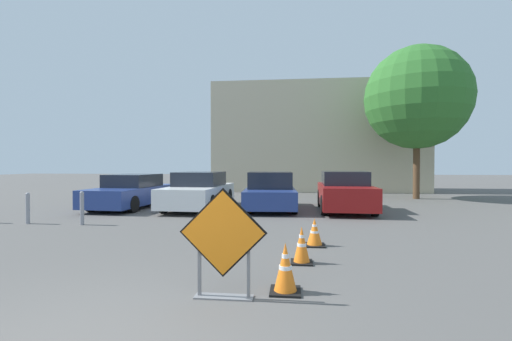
{
  "coord_description": "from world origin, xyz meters",
  "views": [
    {
      "loc": [
        2.06,
        -2.67,
        1.74
      ],
      "look_at": [
        0.27,
        13.75,
        1.45
      ],
      "focal_mm": 24.0,
      "sensor_mm": 36.0,
      "label": 1
    }
  ],
  "objects_px": {
    "bollard_nearest": "(82,207)",
    "bollard_second": "(28,207)",
    "parked_car_nearest": "(132,192)",
    "parked_car_second": "(199,191)",
    "parked_car_third": "(270,192)",
    "parked_car_fourth": "(345,192)",
    "traffic_cone_second": "(302,245)",
    "traffic_cone_third": "(315,232)",
    "road_closed_sign": "(223,241)",
    "traffic_cone_nearest": "(285,268)"
  },
  "relations": [
    {
      "from": "traffic_cone_nearest",
      "to": "parked_car_third",
      "type": "relative_size",
      "value": 0.16
    },
    {
      "from": "traffic_cone_third",
      "to": "bollard_nearest",
      "type": "distance_m",
      "value": 6.75
    },
    {
      "from": "parked_car_fourth",
      "to": "traffic_cone_second",
      "type": "bearing_deg",
      "value": 77.5
    },
    {
      "from": "traffic_cone_nearest",
      "to": "bollard_nearest",
      "type": "distance_m",
      "value": 7.49
    },
    {
      "from": "traffic_cone_second",
      "to": "traffic_cone_third",
      "type": "distance_m",
      "value": 1.36
    },
    {
      "from": "traffic_cone_second",
      "to": "traffic_cone_third",
      "type": "xyz_separation_m",
      "value": [
        0.31,
        1.33,
        -0.03
      ]
    },
    {
      "from": "bollard_second",
      "to": "parked_car_second",
      "type": "bearing_deg",
      "value": 44.48
    },
    {
      "from": "parked_car_fourth",
      "to": "bollard_second",
      "type": "bearing_deg",
      "value": 23.53
    },
    {
      "from": "traffic_cone_second",
      "to": "bollard_nearest",
      "type": "distance_m",
      "value": 6.95
    },
    {
      "from": "parked_car_fourth",
      "to": "bollard_nearest",
      "type": "relative_size",
      "value": 4.26
    },
    {
      "from": "traffic_cone_nearest",
      "to": "parked_car_second",
      "type": "bearing_deg",
      "value": 112.77
    },
    {
      "from": "traffic_cone_second",
      "to": "traffic_cone_third",
      "type": "bearing_deg",
      "value": 77.04
    },
    {
      "from": "parked_car_second",
      "to": "parked_car_third",
      "type": "distance_m",
      "value": 2.8
    },
    {
      "from": "parked_car_third",
      "to": "bollard_second",
      "type": "bearing_deg",
      "value": 27.41
    },
    {
      "from": "parked_car_third",
      "to": "traffic_cone_second",
      "type": "bearing_deg",
      "value": 95.05
    },
    {
      "from": "bollard_second",
      "to": "traffic_cone_third",
      "type": "bearing_deg",
      "value": -12.68
    },
    {
      "from": "traffic_cone_second",
      "to": "bollard_nearest",
      "type": "bearing_deg",
      "value": 152.89
    },
    {
      "from": "parked_car_third",
      "to": "traffic_cone_nearest",
      "type": "bearing_deg",
      "value": 92.05
    },
    {
      "from": "road_closed_sign",
      "to": "parked_car_third",
      "type": "distance_m",
      "value": 8.94
    },
    {
      "from": "parked_car_second",
      "to": "bollard_second",
      "type": "xyz_separation_m",
      "value": [
        -4.04,
        -3.97,
        -0.19
      ]
    },
    {
      "from": "parked_car_nearest",
      "to": "traffic_cone_third",
      "type": "bearing_deg",
      "value": 143.32
    },
    {
      "from": "bollard_nearest",
      "to": "bollard_second",
      "type": "xyz_separation_m",
      "value": [
        -1.69,
        0.0,
        -0.03
      ]
    },
    {
      "from": "traffic_cone_nearest",
      "to": "traffic_cone_third",
      "type": "height_order",
      "value": "traffic_cone_nearest"
    },
    {
      "from": "parked_car_nearest",
      "to": "parked_car_fourth",
      "type": "height_order",
      "value": "parked_car_fourth"
    },
    {
      "from": "road_closed_sign",
      "to": "parked_car_nearest",
      "type": "xyz_separation_m",
      "value": [
        -5.6,
        8.92,
        -0.13
      ]
    },
    {
      "from": "traffic_cone_nearest",
      "to": "parked_car_nearest",
      "type": "bearing_deg",
      "value": 126.61
    },
    {
      "from": "traffic_cone_nearest",
      "to": "parked_car_fourth",
      "type": "height_order",
      "value": "parked_car_fourth"
    },
    {
      "from": "parked_car_third",
      "to": "bollard_nearest",
      "type": "bearing_deg",
      "value": 34.97
    },
    {
      "from": "bollard_second",
      "to": "bollard_nearest",
      "type": "bearing_deg",
      "value": 0.0
    },
    {
      "from": "traffic_cone_second",
      "to": "parked_car_fourth",
      "type": "relative_size",
      "value": 0.16
    },
    {
      "from": "parked_car_second",
      "to": "bollard_second",
      "type": "bearing_deg",
      "value": 46.29
    },
    {
      "from": "traffic_cone_third",
      "to": "parked_car_fourth",
      "type": "bearing_deg",
      "value": 75.64
    },
    {
      "from": "parked_car_second",
      "to": "road_closed_sign",
      "type": "bearing_deg",
      "value": 109.3
    },
    {
      "from": "parked_car_nearest",
      "to": "parked_car_second",
      "type": "xyz_separation_m",
      "value": [
        2.81,
        -0.06,
        0.05
      ]
    },
    {
      "from": "traffic_cone_nearest",
      "to": "traffic_cone_third",
      "type": "relative_size",
      "value": 1.15
    },
    {
      "from": "traffic_cone_second",
      "to": "parked_car_third",
      "type": "distance_m",
      "value": 7.29
    },
    {
      "from": "parked_car_third",
      "to": "traffic_cone_third",
      "type": "bearing_deg",
      "value": 99.71
    },
    {
      "from": "parked_car_fourth",
      "to": "bollard_nearest",
      "type": "bearing_deg",
      "value": 27.63
    },
    {
      "from": "bollard_nearest",
      "to": "bollard_second",
      "type": "bearing_deg",
      "value": 180.0
    },
    {
      "from": "road_closed_sign",
      "to": "traffic_cone_nearest",
      "type": "bearing_deg",
      "value": 22.1
    },
    {
      "from": "parked_car_fourth",
      "to": "bollard_second",
      "type": "xyz_separation_m",
      "value": [
        -9.65,
        -3.89,
        -0.21
      ]
    },
    {
      "from": "parked_car_third",
      "to": "parked_car_fourth",
      "type": "xyz_separation_m",
      "value": [
        2.81,
        -0.15,
        0.03
      ]
    },
    {
      "from": "road_closed_sign",
      "to": "parked_car_third",
      "type": "bearing_deg",
      "value": 89.94
    },
    {
      "from": "traffic_cone_third",
      "to": "road_closed_sign",
      "type": "bearing_deg",
      "value": -113.86
    },
    {
      "from": "traffic_cone_second",
      "to": "parked_car_second",
      "type": "xyz_separation_m",
      "value": [
        -3.84,
        7.14,
        0.36
      ]
    },
    {
      "from": "parked_car_second",
      "to": "traffic_cone_nearest",
      "type": "bearing_deg",
      "value": 114.57
    },
    {
      "from": "traffic_cone_nearest",
      "to": "parked_car_fourth",
      "type": "relative_size",
      "value": 0.16
    },
    {
      "from": "parked_car_fourth",
      "to": "parked_car_nearest",
      "type": "bearing_deg",
      "value": 0.65
    },
    {
      "from": "traffic_cone_third",
      "to": "parked_car_third",
      "type": "distance_m",
      "value": 6.04
    },
    {
      "from": "road_closed_sign",
      "to": "bollard_second",
      "type": "bearing_deg",
      "value": 144.39
    }
  ]
}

